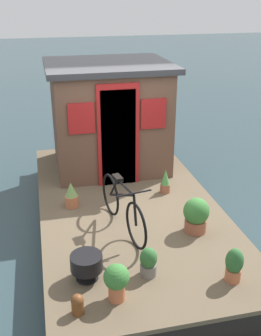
{
  "coord_description": "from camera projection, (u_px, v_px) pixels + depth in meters",
  "views": [
    {
      "loc": [
        -5.68,
        1.27,
        3.66
      ],
      "look_at": [
        -0.2,
        0.0,
        1.18
      ],
      "focal_mm": 43.28,
      "sensor_mm": 36.0,
      "label": 1
    }
  ],
  "objects": [
    {
      "name": "ground_plane",
      "position": [
        128.0,
        227.0,
        6.8
      ],
      "size": [
        60.0,
        60.0,
        0.0
      ],
      "primitive_type": "plane",
      "color": "#2D4247"
    },
    {
      "name": "houseboat_deck",
      "position": [
        128.0,
        215.0,
        6.7
      ],
      "size": [
        5.4,
        2.82,
        0.48
      ],
      "color": "brown",
      "rests_on": "ground_plane"
    },
    {
      "name": "houseboat_cabin",
      "position": [
        109.0,
        116.0,
        7.62
      ],
      "size": [
        1.92,
        2.25,
        1.99
      ],
      "color": "brown",
      "rests_on": "houseboat_deck"
    },
    {
      "name": "bicycle",
      "position": [
        122.0,
        207.0,
        5.74
      ],
      "size": [
        1.59,
        0.5,
        0.78
      ],
      "color": "black",
      "rests_on": "houseboat_deck"
    },
    {
      "name": "potted_plant_sage",
      "position": [
        71.0,
        195.0,
        6.41
      ],
      "size": [
        0.22,
        0.22,
        0.42
      ],
      "color": "#B2603D",
      "rests_on": "houseboat_deck"
    },
    {
      "name": "potted_plant_lavender",
      "position": [
        165.0,
        182.0,
        6.86
      ],
      "size": [
        0.17,
        0.17,
        0.42
      ],
      "color": "#935138",
      "rests_on": "houseboat_deck"
    },
    {
      "name": "potted_plant_thyme",
      "position": [
        234.0,
        265.0,
        4.75
      ],
      "size": [
        0.21,
        0.21,
        0.44
      ],
      "color": "#B2603D",
      "rests_on": "houseboat_deck"
    },
    {
      "name": "potted_plant_ivy",
      "position": [
        117.0,
        280.0,
        4.44
      ],
      "size": [
        0.29,
        0.29,
        0.45
      ],
      "color": "#B2603D",
      "rests_on": "houseboat_deck"
    },
    {
      "name": "potted_plant_basil",
      "position": [
        148.0,
        262.0,
        4.86
      ],
      "size": [
        0.21,
        0.21,
        0.38
      ],
      "color": "slate",
      "rests_on": "houseboat_deck"
    },
    {
      "name": "potted_plant_geranium",
      "position": [
        196.0,
        215.0,
        5.72
      ],
      "size": [
        0.37,
        0.37,
        0.52
      ],
      "color": "#935138",
      "rests_on": "houseboat_deck"
    },
    {
      "name": "charcoal_grill",
      "position": [
        86.0,
        263.0,
        4.78
      ],
      "size": [
        0.39,
        0.39,
        0.33
      ],
      "color": "black",
      "rests_on": "houseboat_deck"
    },
    {
      "name": "mooring_bollard",
      "position": [
        78.0,
        304.0,
        4.3
      ],
      "size": [
        0.14,
        0.14,
        0.24
      ],
      "color": "brown",
      "rests_on": "houseboat_deck"
    }
  ]
}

